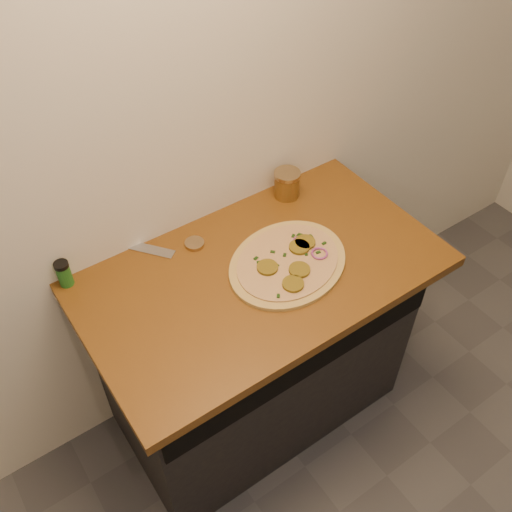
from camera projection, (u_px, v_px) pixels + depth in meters
cabinet at (256, 346)px, 2.23m from camera, size 1.10×0.60×0.86m
countertop at (261, 273)px, 1.89m from camera, size 1.20×0.70×0.04m
pizza at (288, 262)px, 1.89m from camera, size 0.53×0.53×0.03m
chefs_knife at (125, 243)px, 1.96m from camera, size 0.21×0.26×0.02m
mason_jar_lid at (195, 244)px, 1.95m from camera, size 0.07×0.07×0.01m
salsa_jar at (287, 184)px, 2.11m from camera, size 0.10×0.10×0.11m
spice_shaker at (64, 274)px, 1.80m from camera, size 0.05×0.05×0.09m
flour_spill at (300, 236)px, 1.99m from camera, size 0.20×0.20×0.00m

